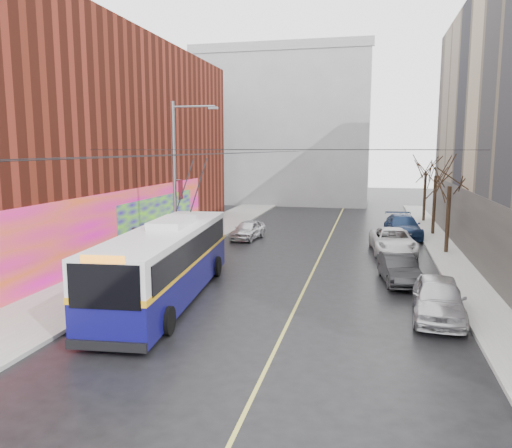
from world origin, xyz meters
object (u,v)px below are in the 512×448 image
Objects in this scene: tree_far at (426,164)px; following_car at (248,230)px; streetlight_pole at (177,178)px; parked_car_c at (393,241)px; tree_mid at (436,165)px; parked_car_d at (403,226)px; tree_near at (450,173)px; pedestrian_c at (179,239)px; trolleybus at (166,261)px; pedestrian_b at (135,240)px; pedestrian_a at (145,245)px; parked_car_b at (399,269)px; parked_car_a at (438,298)px.

following_car is (-13.19, -11.60, -4.46)m from tree_far.
parked_car_c is (11.94, 5.68, -4.08)m from streetlight_pole.
parked_car_d is at bearing -150.50° from tree_mid.
tree_far is at bearing 90.00° from tree_near.
pedestrian_c is (-0.89, 2.25, -3.85)m from streetlight_pole.
tree_far is 29.75m from trolleybus.
pedestrian_b is at bearing -147.90° from tree_mid.
tree_far is 15.31m from parked_car_c.
parked_car_d is at bearing -33.81° from pedestrian_a.
pedestrian_b is (-18.50, -4.61, -4.03)m from tree_near.
tree_far is 4.15× the size of pedestrian_b.
tree_mid is at bearing -93.13° from pedestrian_c.
pedestrian_c is at bearing 111.68° from streetlight_pole.
tree_near is at bearing 21.62° from streetlight_pole.
tree_mid is 0.53× the size of trolleybus.
pedestrian_c reaches higher than parked_car_b.
trolleybus is (-13.12, -26.48, -3.49)m from tree_far.
tree_far is at bearing 73.63° from parked_car_b.
tree_far is at bearing 69.19° from parked_car_d.
parked_car_b is (11.94, -1.53, -4.14)m from streetlight_pole.
trolleybus is at bearing -176.28° from parked_car_a.
pedestrian_c is at bearing -11.02° from pedestrian_a.
pedestrian_c reaches higher than parked_car_d.
parked_car_a is (11.12, -0.03, -0.85)m from trolleybus.
tree_far is at bearing -17.57° from pedestrian_b.
tree_mid is 23.76m from trolleybus.
parked_car_a is (-2.00, -26.51, -4.34)m from tree_far.
parked_car_d is 1.40× the size of following_car.
parked_car_d reaches higher than following_car.
tree_mid is at bearing 27.00° from following_car.
tree_near reaches higher than pedestrian_a.
pedestrian_a reaches higher than following_car.
tree_far reaches higher than trolleybus.
tree_far is 26.93m from parked_car_a.
streetlight_pole is 1.35× the size of tree_mid.
pedestrian_c reaches higher than pedestrian_b.
following_car is at bearing 76.96° from streetlight_pole.
streetlight_pole reaches higher than pedestrian_b.
pedestrian_a is at bearing -143.15° from tree_mid.
parked_car_a is 16.62m from pedestrian_a.
tree_mid is at bearing 50.69° from trolleybus.
following_car is 2.51× the size of pedestrian_b.
tree_far is 4.15× the size of pedestrian_a.
pedestrian_c is at bearing 151.91° from parked_car_a.
tree_mid is 5.15m from parked_car_d.
trolleybus is 8.03× the size of pedestrian_b.
streetlight_pole is 19.96m from tree_mid.
following_car is at bearing -168.65° from parked_car_d.
streetlight_pole is at bearing 164.80° from parked_car_b.
pedestrian_a is (-4.07, -8.34, 0.26)m from following_car.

